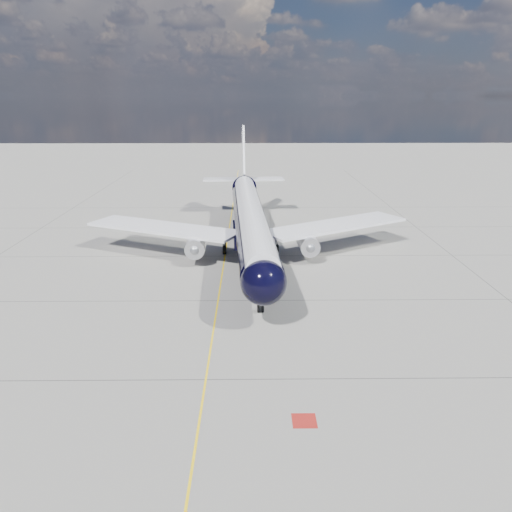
{
  "coord_description": "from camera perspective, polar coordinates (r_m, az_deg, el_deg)",
  "views": [
    {
      "loc": [
        3.34,
        -37.44,
        20.05
      ],
      "look_at": [
        3.94,
        12.53,
        4.0
      ],
      "focal_mm": 35.0,
      "sensor_mm": 36.0,
      "label": 1
    }
  ],
  "objects": [
    {
      "name": "main_airliner",
      "position": [
        65.69,
        -0.65,
        4.36
      ],
      "size": [
        43.74,
        53.27,
        15.39
      ],
      "rotation": [
        0.0,
        0.0,
        0.05
      ],
      "color": "black",
      "rests_on": "ground"
    },
    {
      "name": "ground",
      "position": [
        70.43,
        -3.38,
        1.24
      ],
      "size": [
        320.0,
        320.0,
        0.0
      ],
      "primitive_type": "plane",
      "color": "gray",
      "rests_on": "ground"
    },
    {
      "name": "taxiway_centerline",
      "position": [
        65.66,
        -3.57,
        -0.0
      ],
      "size": [
        0.16,
        160.0,
        0.01
      ],
      "primitive_type": "cube",
      "color": "yellow",
      "rests_on": "ground"
    },
    {
      "name": "red_marking",
      "position": [
        34.15,
        5.54,
        -18.23
      ],
      "size": [
        1.6,
        1.6,
        0.01
      ],
      "primitive_type": "cube",
      "color": "maroon",
      "rests_on": "ground"
    }
  ]
}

